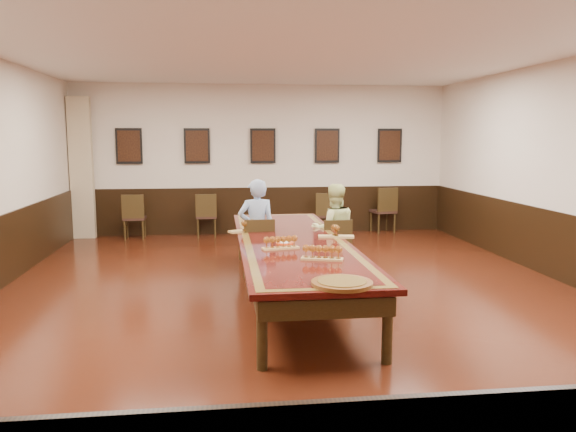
{
  "coord_description": "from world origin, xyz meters",
  "views": [
    {
      "loc": [
        -0.93,
        -7.15,
        2.09
      ],
      "look_at": [
        0.0,
        0.5,
        1.0
      ],
      "focal_mm": 35.0,
      "sensor_mm": 36.0,
      "label": 1
    }
  ],
  "objects": [
    {
      "name": "wall_back",
      "position": [
        0.0,
        5.01,
        1.6
      ],
      "size": [
        8.0,
        0.02,
        3.2
      ],
      "primitive_type": "cube",
      "color": "beige",
      "rests_on": "floor"
    },
    {
      "name": "wainscoting",
      "position": [
        0.0,
        0.0,
        0.5
      ],
      "size": [
        8.0,
        10.0,
        1.0
      ],
      "color": "black",
      "rests_on": "floor"
    },
    {
      "name": "flight_d",
      "position": [
        0.16,
        -1.23,
        0.83
      ],
      "size": [
        0.48,
        0.27,
        0.17
      ],
      "color": "#AA8347",
      "rests_on": "conference_table"
    },
    {
      "name": "spare_chair_c",
      "position": [
        1.3,
        4.48,
        0.46
      ],
      "size": [
        0.52,
        0.55,
        0.92
      ],
      "primitive_type": null,
      "rotation": [
        0.0,
        0.0,
        2.95
      ],
      "color": "black",
      "rests_on": "floor"
    },
    {
      "name": "flight_c",
      "position": [
        -0.22,
        -0.58,
        0.83
      ],
      "size": [
        0.46,
        0.22,
        0.17
      ],
      "color": "#AA8347",
      "rests_on": "conference_table"
    },
    {
      "name": "curtain",
      "position": [
        -3.75,
        4.82,
        1.45
      ],
      "size": [
        0.45,
        0.18,
        2.9
      ],
      "primitive_type": "cube",
      "color": "tan",
      "rests_on": "floor"
    },
    {
      "name": "pink_phone",
      "position": [
        0.6,
        0.24,
        0.76
      ],
      "size": [
        0.13,
        0.16,
        0.01
      ],
      "primitive_type": "cube",
      "rotation": [
        0.0,
        0.0,
        0.43
      ],
      "color": "#E54C96",
      "rests_on": "conference_table"
    },
    {
      "name": "spare_chair_a",
      "position": [
        -2.69,
        4.55,
        0.47
      ],
      "size": [
        0.45,
        0.49,
        0.94
      ],
      "primitive_type": null,
      "rotation": [
        0.0,
        0.0,
        3.17
      ],
      "color": "black",
      "rests_on": "floor"
    },
    {
      "name": "chair_man",
      "position": [
        -0.4,
        0.87,
        0.46
      ],
      "size": [
        0.47,
        0.51,
        0.93
      ],
      "primitive_type": null,
      "rotation": [
        0.0,
        0.0,
        3.22
      ],
      "color": "black",
      "rests_on": "floor"
    },
    {
      "name": "floor",
      "position": [
        0.0,
        0.0,
        -0.01
      ],
      "size": [
        8.0,
        10.0,
        0.02
      ],
      "primitive_type": "cube",
      "color": "black",
      "rests_on": "ground"
    },
    {
      "name": "spare_chair_b",
      "position": [
        -1.23,
        4.67,
        0.46
      ],
      "size": [
        0.44,
        0.48,
        0.92
      ],
      "primitive_type": null,
      "rotation": [
        0.0,
        0.0,
        3.16
      ],
      "color": "black",
      "rests_on": "floor"
    },
    {
      "name": "red_plate_grp",
      "position": [
        -0.13,
        -0.26,
        0.76
      ],
      "size": [
        0.22,
        0.22,
        0.03
      ],
      "color": "red",
      "rests_on": "conference_table"
    },
    {
      "name": "wall_front",
      "position": [
        0.0,
        -5.01,
        1.6
      ],
      "size": [
        8.0,
        0.02,
        3.2
      ],
      "primitive_type": "cube",
      "color": "beige",
      "rests_on": "floor"
    },
    {
      "name": "conference_table",
      "position": [
        0.0,
        0.0,
        0.61
      ],
      "size": [
        1.4,
        5.0,
        0.76
      ],
      "color": "black",
      "rests_on": "floor"
    },
    {
      "name": "carved_platter",
      "position": [
        0.16,
        -2.28,
        0.77
      ],
      "size": [
        0.59,
        0.59,
        0.05
      ],
      "color": "#4E2A0F",
      "rests_on": "conference_table"
    },
    {
      "name": "posters",
      "position": [
        0.0,
        4.94,
        1.9
      ],
      "size": [
        6.14,
        0.04,
        0.74
      ],
      "color": "black",
      "rests_on": "wall_back"
    },
    {
      "name": "flight_b",
      "position": [
        0.6,
        0.11,
        0.83
      ],
      "size": [
        0.49,
        0.22,
        0.18
      ],
      "color": "#AA8347",
      "rests_on": "conference_table"
    },
    {
      "name": "flight_a",
      "position": [
        -0.58,
        0.74,
        0.83
      ],
      "size": [
        0.47,
        0.33,
        0.17
      ],
      "color": "#AA8347",
      "rests_on": "conference_table"
    },
    {
      "name": "ceiling",
      "position": [
        0.0,
        0.0,
        3.21
      ],
      "size": [
        8.0,
        10.0,
        0.02
      ],
      "primitive_type": "cube",
      "color": "white",
      "rests_on": "floor"
    },
    {
      "name": "person_man",
      "position": [
        -0.41,
        0.97,
        0.74
      ],
      "size": [
        0.57,
        0.4,
        1.48
      ],
      "primitive_type": "imported",
      "rotation": [
        0.0,
        0.0,
        3.22
      ],
      "color": "#4873B4",
      "rests_on": "floor"
    },
    {
      "name": "chair_woman",
      "position": [
        0.76,
        0.93,
        0.45
      ],
      "size": [
        0.43,
        0.47,
        0.89
      ],
      "primitive_type": null,
      "rotation": [
        0.0,
        0.0,
        3.16
      ],
      "color": "black",
      "rests_on": "floor"
    },
    {
      "name": "spare_chair_d",
      "position": [
        2.63,
        4.75,
        0.5
      ],
      "size": [
        0.55,
        0.58,
        1.0
      ],
      "primitive_type": null,
      "rotation": [
        0.0,
        0.0,
        3.32
      ],
      "color": "black",
      "rests_on": "floor"
    },
    {
      "name": "person_woman",
      "position": [
        0.76,
        1.02,
        0.7
      ],
      "size": [
        0.71,
        0.55,
        1.4
      ],
      "primitive_type": "imported",
      "rotation": [
        0.0,
        0.0,
        3.16
      ],
      "color": "#DDE891",
      "rests_on": "floor"
    }
  ]
}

